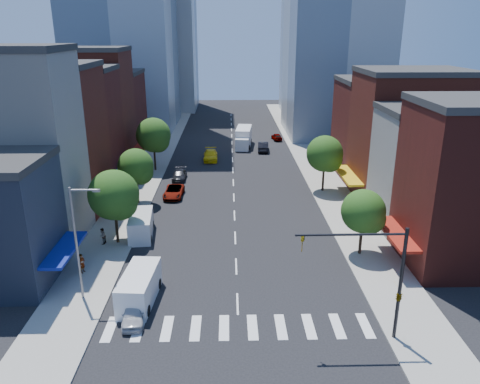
% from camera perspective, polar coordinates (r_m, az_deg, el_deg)
% --- Properties ---
extents(ground, '(220.00, 220.00, 0.00)m').
position_cam_1_polar(ground, '(36.70, -0.31, -13.48)').
color(ground, black).
rests_on(ground, ground).
extents(sidewalk_left, '(5.00, 120.00, 0.15)m').
position_cam_1_polar(sidewalk_left, '(74.56, -10.57, 3.49)').
color(sidewalk_left, gray).
rests_on(sidewalk_left, ground).
extents(sidewalk_right, '(5.00, 120.00, 0.15)m').
position_cam_1_polar(sidewalk_right, '(74.74, 8.75, 3.63)').
color(sidewalk_right, gray).
rests_on(sidewalk_right, ground).
extents(crosswalk, '(19.00, 3.00, 0.01)m').
position_cam_1_polar(crosswalk, '(34.21, -0.21, -16.18)').
color(crosswalk, silver).
rests_on(crosswalk, ground).
extents(bldg_left_1, '(12.00, 8.00, 18.00)m').
position_cam_1_polar(bldg_left_1, '(48.74, -26.23, 4.38)').
color(bldg_left_1, beige).
rests_on(bldg_left_1, ground).
extents(bldg_left_2, '(12.00, 9.00, 16.00)m').
position_cam_1_polar(bldg_left_2, '(56.56, -22.65, 5.64)').
color(bldg_left_2, '#5C2015').
rests_on(bldg_left_2, ground).
extents(bldg_left_3, '(12.00, 8.00, 15.00)m').
position_cam_1_polar(bldg_left_3, '(64.48, -20.00, 7.02)').
color(bldg_left_3, '#4C1813').
rests_on(bldg_left_3, ground).
extents(bldg_left_4, '(12.00, 9.00, 17.00)m').
position_cam_1_polar(bldg_left_4, '(72.28, -18.04, 9.24)').
color(bldg_left_4, '#5C2015').
rests_on(bldg_left_4, ground).
extents(bldg_left_5, '(12.00, 10.00, 13.00)m').
position_cam_1_polar(bldg_left_5, '(81.63, -16.07, 9.05)').
color(bldg_left_5, '#4C1813').
rests_on(bldg_left_5, ground).
extents(bldg_right_1, '(12.00, 8.00, 12.00)m').
position_cam_1_polar(bldg_right_1, '(52.55, 22.91, 2.40)').
color(bldg_right_1, beige).
rests_on(bldg_right_1, ground).
extents(bldg_right_2, '(12.00, 10.00, 15.00)m').
position_cam_1_polar(bldg_right_2, '(60.25, 19.74, 6.26)').
color(bldg_right_2, '#5C2015').
rests_on(bldg_right_2, ground).
extents(bldg_right_3, '(12.00, 10.00, 13.00)m').
position_cam_1_polar(bldg_right_3, '(69.67, 16.81, 7.34)').
color(bldg_right_3, '#4C1813').
rests_on(bldg_right_3, ground).
extents(traffic_signal, '(7.24, 2.24, 8.00)m').
position_cam_1_polar(traffic_signal, '(32.43, 18.02, -10.71)').
color(traffic_signal, black).
rests_on(traffic_signal, sidewalk_right).
extents(streetlight, '(2.25, 0.25, 9.00)m').
position_cam_1_polar(streetlight, '(36.81, -19.14, -5.20)').
color(streetlight, slate).
rests_on(streetlight, sidewalk_left).
extents(tree_left_near, '(4.80, 4.80, 7.30)m').
position_cam_1_polar(tree_left_near, '(45.70, -14.96, -0.58)').
color(tree_left_near, black).
rests_on(tree_left_near, sidewalk_left).
extents(tree_left_mid, '(4.20, 4.20, 6.65)m').
position_cam_1_polar(tree_left_mid, '(56.04, -12.45, 2.89)').
color(tree_left_mid, black).
rests_on(tree_left_mid, sidewalk_left).
extents(tree_left_far, '(5.00, 5.00, 7.75)m').
position_cam_1_polar(tree_left_far, '(69.25, -10.39, 6.68)').
color(tree_left_far, black).
rests_on(tree_left_far, sidewalk_left).
extents(tree_right_near, '(4.00, 4.00, 6.20)m').
position_cam_1_polar(tree_right_near, '(43.59, 15.00, -2.50)').
color(tree_right_near, black).
rests_on(tree_right_near, sidewalk_right).
extents(tree_right_far, '(4.60, 4.60, 7.20)m').
position_cam_1_polar(tree_right_far, '(60.01, 10.43, 4.43)').
color(tree_right_far, black).
rests_on(tree_right_far, sidewalk_right).
extents(parked_car_front, '(1.97, 3.96, 1.30)m').
position_cam_1_polar(parked_car_front, '(35.36, -12.88, -14.17)').
color(parked_car_front, '#B3B3B8').
rests_on(parked_car_front, ground).
extents(parked_car_second, '(1.66, 4.74, 1.56)m').
position_cam_1_polar(parked_car_second, '(49.03, -11.81, -4.09)').
color(parked_car_second, black).
rests_on(parked_car_second, ground).
extents(parked_car_third, '(2.42, 4.97, 1.36)m').
position_cam_1_polar(parked_car_third, '(58.93, -8.07, 0.04)').
color(parked_car_third, '#999999').
rests_on(parked_car_third, ground).
extents(parked_car_rear, '(1.85, 4.50, 1.30)m').
position_cam_1_polar(parked_car_rear, '(65.72, -7.39, 2.06)').
color(parked_car_rear, black).
rests_on(parked_car_rear, ground).
extents(cargo_van_near, '(2.68, 5.81, 2.41)m').
position_cam_1_polar(cargo_van_near, '(37.13, -12.23, -11.39)').
color(cargo_van_near, white).
rests_on(cargo_van_near, ground).
extents(cargo_van_far, '(2.66, 5.58, 2.30)m').
position_cam_1_polar(cargo_van_far, '(48.18, -11.98, -4.06)').
color(cargo_van_far, silver).
rests_on(cargo_van_far, ground).
extents(taxi, '(2.31, 5.46, 1.57)m').
position_cam_1_polar(taxi, '(75.26, -3.61, 4.49)').
color(taxi, yellow).
rests_on(taxi, ground).
extents(traffic_car_oncoming, '(2.08, 5.10, 1.64)m').
position_cam_1_polar(traffic_car_oncoming, '(81.00, 2.84, 5.59)').
color(traffic_car_oncoming, black).
rests_on(traffic_car_oncoming, ground).
extents(traffic_car_far, '(1.99, 3.92, 1.28)m').
position_cam_1_polar(traffic_car_far, '(89.45, 4.49, 6.73)').
color(traffic_car_far, '#999999').
rests_on(traffic_car_far, ground).
extents(box_truck, '(3.26, 8.45, 3.32)m').
position_cam_1_polar(box_truck, '(83.94, 0.43, 6.62)').
color(box_truck, white).
rests_on(box_truck, ground).
extents(pedestrian_near, '(0.55, 0.71, 1.73)m').
position_cam_1_polar(pedestrian_near, '(42.41, -18.69, -8.22)').
color(pedestrian_near, '#999999').
rests_on(pedestrian_near, sidewalk_left).
extents(pedestrian_far, '(0.75, 0.89, 1.62)m').
position_cam_1_polar(pedestrian_far, '(47.22, -16.43, -5.19)').
color(pedestrian_far, '#999999').
rests_on(pedestrian_far, sidewalk_left).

